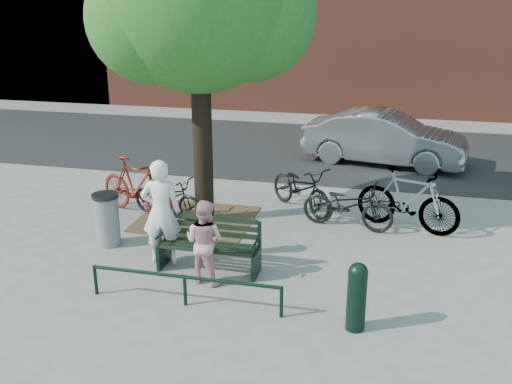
% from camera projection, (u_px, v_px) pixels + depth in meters
% --- Properties ---
extents(ground, '(90.00, 90.00, 0.00)m').
position_uv_depth(ground, '(209.00, 270.00, 9.89)').
color(ground, gray).
rests_on(ground, ground).
extents(dirt_pit, '(2.40, 2.00, 0.02)m').
position_uv_depth(dirt_pit, '(196.00, 219.00, 12.13)').
color(dirt_pit, brown).
rests_on(dirt_pit, ground).
extents(road, '(40.00, 7.00, 0.01)m').
position_uv_depth(road, '(293.00, 148.00, 17.70)').
color(road, black).
rests_on(road, ground).
extents(park_bench, '(1.74, 0.54, 0.97)m').
position_uv_depth(park_bench, '(210.00, 243.00, 9.80)').
color(park_bench, black).
rests_on(park_bench, ground).
extents(guard_railing, '(3.06, 0.06, 0.51)m').
position_uv_depth(guard_railing, '(185.00, 281.00, 8.65)').
color(guard_railing, black).
rests_on(guard_railing, ground).
extents(street_tree, '(4.20, 3.80, 6.50)m').
position_uv_depth(street_tree, '(201.00, 0.00, 10.62)').
color(street_tree, black).
rests_on(street_tree, ground).
extents(person_left, '(0.76, 0.57, 1.89)m').
position_uv_depth(person_left, '(161.00, 212.00, 9.91)').
color(person_left, white).
rests_on(person_left, ground).
extents(person_right, '(0.80, 0.69, 1.43)m').
position_uv_depth(person_right, '(205.00, 241.00, 9.30)').
color(person_right, '#CE8D8F').
rests_on(person_right, ground).
extents(bollard, '(0.28, 0.28, 1.03)m').
position_uv_depth(bollard, '(357.00, 294.00, 7.98)').
color(bollard, black).
rests_on(bollard, ground).
extents(litter_bin, '(0.50, 0.50, 1.02)m').
position_uv_depth(litter_bin, '(107.00, 219.00, 10.75)').
color(litter_bin, gray).
rests_on(litter_bin, ground).
extents(bicycle_a, '(1.82, 1.02, 0.90)m').
position_uv_depth(bicycle_a, '(168.00, 197.00, 12.11)').
color(bicycle_a, black).
rests_on(bicycle_a, ground).
extents(bicycle_b, '(2.16, 1.35, 1.26)m').
position_uv_depth(bicycle_b, '(137.00, 187.00, 12.21)').
color(bicycle_b, '#5C140D').
rests_on(bicycle_b, ground).
extents(bicycle_c, '(1.92, 1.87, 1.04)m').
position_uv_depth(bicycle_c, '(301.00, 188.00, 12.47)').
color(bicycle_c, black).
rests_on(bicycle_c, ground).
extents(bicycle_d, '(2.19, 1.24, 1.27)m').
position_uv_depth(bicycle_d, '(408.00, 200.00, 11.42)').
color(bicycle_d, gray).
rests_on(bicycle_d, ground).
extents(bicycle_e, '(1.96, 0.98, 0.98)m').
position_uv_depth(bicycle_e, '(348.00, 205.00, 11.54)').
color(bicycle_e, black).
rests_on(bicycle_e, ground).
extents(parked_car, '(4.66, 2.32, 1.47)m').
position_uv_depth(parked_car, '(385.00, 138.00, 15.90)').
color(parked_car, gray).
rests_on(parked_car, ground).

